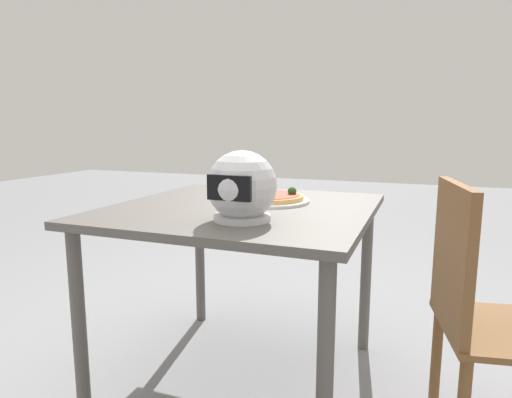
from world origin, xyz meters
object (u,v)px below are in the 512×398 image
(pizza, at_px, (270,196))
(chair_side, at_px, (481,309))
(dining_table, at_px, (242,227))
(motorcycle_helmet, at_px, (242,187))

(pizza, xyz_separation_m, chair_side, (-0.79, 0.26, -0.27))
(pizza, bearing_deg, dining_table, 60.08)
(pizza, height_order, chair_side, chair_side)
(dining_table, height_order, pizza, pizza)
(motorcycle_helmet, relative_size, chair_side, 0.26)
(motorcycle_helmet, bearing_deg, dining_table, -67.34)
(pizza, distance_m, chair_side, 0.88)
(dining_table, distance_m, chair_side, 0.89)
(dining_table, relative_size, pizza, 3.54)
(motorcycle_helmet, height_order, chair_side, motorcycle_helmet)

